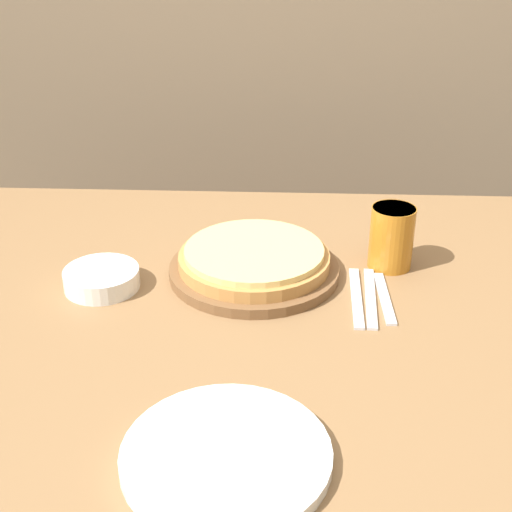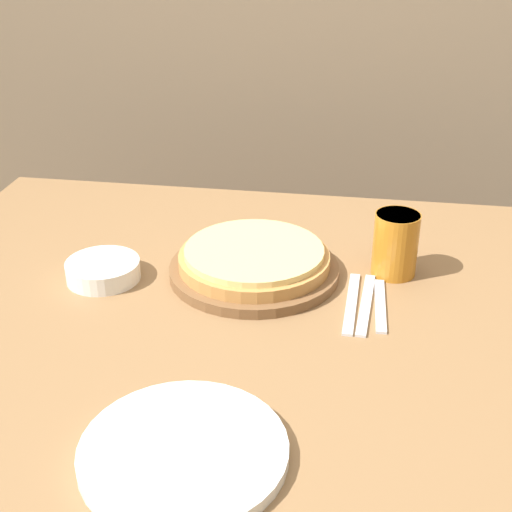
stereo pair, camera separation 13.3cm
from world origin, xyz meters
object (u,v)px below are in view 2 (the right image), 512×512
(dinner_knife, at_px, (366,304))
(spoon, at_px, (380,305))
(dinner_plate, at_px, (184,451))
(pizza_on_board, at_px, (256,263))
(side_bowl, at_px, (103,270))
(fork, at_px, (352,303))
(beer_glass, at_px, (396,242))

(dinner_knife, relative_size, spoon, 1.18)
(dinner_plate, height_order, dinner_knife, dinner_plate)
(pizza_on_board, distance_m, side_bowl, 0.29)
(fork, relative_size, dinner_knife, 1.00)
(beer_glass, relative_size, spoon, 0.70)
(pizza_on_board, bearing_deg, fork, -23.46)
(side_bowl, xyz_separation_m, fork, (0.46, -0.02, -0.02))
(dinner_plate, bearing_deg, spoon, 58.99)
(pizza_on_board, bearing_deg, dinner_plate, -91.83)
(dinner_knife, bearing_deg, side_bowl, 177.70)
(beer_glass, distance_m, dinner_knife, 0.15)
(fork, xyz_separation_m, dinner_knife, (0.02, 0.00, 0.00))
(dinner_plate, bearing_deg, dinner_knife, 61.60)
(side_bowl, relative_size, dinner_knife, 0.67)
(dinner_knife, bearing_deg, fork, -180.00)
(pizza_on_board, distance_m, beer_glass, 0.26)
(side_bowl, bearing_deg, pizza_on_board, 12.09)
(beer_glass, distance_m, side_bowl, 0.55)
(beer_glass, xyz_separation_m, side_bowl, (-0.54, -0.11, -0.05))
(side_bowl, xyz_separation_m, spoon, (0.51, -0.02, -0.02))
(dinner_knife, xyz_separation_m, spoon, (0.03, 0.00, 0.00))
(pizza_on_board, relative_size, fork, 1.55)
(dinner_plate, xyz_separation_m, dinner_knife, (0.22, 0.41, -0.01))
(pizza_on_board, distance_m, dinner_plate, 0.49)
(pizza_on_board, relative_size, dinner_knife, 1.55)
(beer_glass, distance_m, spoon, 0.14)
(side_bowl, bearing_deg, dinner_plate, -58.68)
(pizza_on_board, xyz_separation_m, dinner_knife, (0.21, -0.08, -0.02))
(beer_glass, bearing_deg, pizza_on_board, -169.41)
(beer_glass, bearing_deg, spoon, -100.22)
(dinner_plate, distance_m, spoon, 0.48)
(pizza_on_board, height_order, dinner_knife, pizza_on_board)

